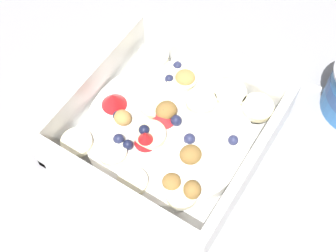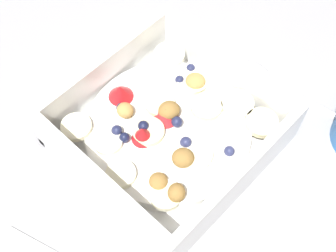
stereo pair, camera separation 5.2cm
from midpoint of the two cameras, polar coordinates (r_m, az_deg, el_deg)
ground_plane at (r=0.54m, az=-4.79°, el=-2.91°), size 2.40×2.40×0.00m
fruit_bowl at (r=0.52m, az=-2.85°, el=-0.70°), size 0.21×0.21×0.06m
spoon at (r=0.60m, az=8.01°, el=7.08°), size 0.05×0.17×0.01m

